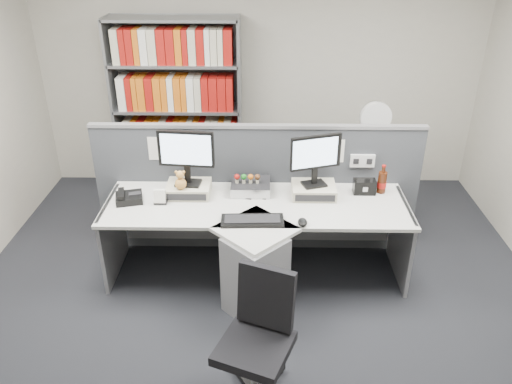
{
  "coord_description": "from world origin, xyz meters",
  "views": [
    {
      "loc": [
        0.06,
        -2.97,
        2.83
      ],
      "look_at": [
        0.0,
        0.65,
        0.92
      ],
      "focal_mm": 35.62,
      "sensor_mm": 36.0,
      "label": 1
    }
  ],
  "objects_px": {
    "monitor_right": "(316,156)",
    "keyboard": "(252,220)",
    "desk_fan": "(375,121)",
    "mouse": "(303,222)",
    "filing_cabinet": "(368,182)",
    "desk_calendar": "(160,198)",
    "desk": "(256,244)",
    "desktop_pc": "(251,187)",
    "speaker": "(364,187)",
    "shelving_unit": "(178,112)",
    "office_chair": "(259,335)",
    "monitor_left": "(186,153)",
    "cola_bottle": "(382,182)",
    "desk_phone": "(128,197)"
  },
  "relations": [
    {
      "from": "monitor_right",
      "to": "keyboard",
      "type": "relative_size",
      "value": 0.91
    },
    {
      "from": "desk_fan",
      "to": "mouse",
      "type": "bearing_deg",
      "value": -118.64
    },
    {
      "from": "filing_cabinet",
      "to": "monitor_right",
      "type": "bearing_deg",
      "value": -124.57
    },
    {
      "from": "monitor_right",
      "to": "desk_calendar",
      "type": "relative_size",
      "value": 3.52
    },
    {
      "from": "desk",
      "to": "desktop_pc",
      "type": "distance_m",
      "value": 0.55
    },
    {
      "from": "speaker",
      "to": "shelving_unit",
      "type": "bearing_deg",
      "value": 142.55
    },
    {
      "from": "office_chair",
      "to": "filing_cabinet",
      "type": "bearing_deg",
      "value": 65.14
    },
    {
      "from": "monitor_left",
      "to": "desk_calendar",
      "type": "bearing_deg",
      "value": -141.76
    },
    {
      "from": "desk",
      "to": "desk_fan",
      "type": "bearing_deg",
      "value": 49.38
    },
    {
      "from": "monitor_left",
      "to": "mouse",
      "type": "height_order",
      "value": "monitor_left"
    },
    {
      "from": "monitor_right",
      "to": "desk",
      "type": "bearing_deg",
      "value": -142.5
    },
    {
      "from": "monitor_left",
      "to": "mouse",
      "type": "bearing_deg",
      "value": -27.22
    },
    {
      "from": "speaker",
      "to": "filing_cabinet",
      "type": "height_order",
      "value": "speaker"
    },
    {
      "from": "keyboard",
      "to": "office_chair",
      "type": "relative_size",
      "value": 0.55
    },
    {
      "from": "keyboard",
      "to": "office_chair",
      "type": "distance_m",
      "value": 1.06
    },
    {
      "from": "monitor_left",
      "to": "mouse",
      "type": "relative_size",
      "value": 4.07
    },
    {
      "from": "monitor_left",
      "to": "desk_calendar",
      "type": "height_order",
      "value": "monitor_left"
    },
    {
      "from": "desk_calendar",
      "to": "cola_bottle",
      "type": "distance_m",
      "value": 1.94
    },
    {
      "from": "desk_calendar",
      "to": "office_chair",
      "type": "height_order",
      "value": "office_chair"
    },
    {
      "from": "desk_calendar",
      "to": "mouse",
      "type": "bearing_deg",
      "value": -15.37
    },
    {
      "from": "desk_phone",
      "to": "shelving_unit",
      "type": "height_order",
      "value": "shelving_unit"
    },
    {
      "from": "shelving_unit",
      "to": "office_chair",
      "type": "xyz_separation_m",
      "value": [
        0.94,
        -2.96,
        -0.49
      ]
    },
    {
      "from": "monitor_left",
      "to": "cola_bottle",
      "type": "bearing_deg",
      "value": 2.27
    },
    {
      "from": "keyboard",
      "to": "desk_calendar",
      "type": "height_order",
      "value": "desk_calendar"
    },
    {
      "from": "desk_fan",
      "to": "filing_cabinet",
      "type": "bearing_deg",
      "value": 90.0
    },
    {
      "from": "keyboard",
      "to": "desk_calendar",
      "type": "bearing_deg",
      "value": 159.59
    },
    {
      "from": "keyboard",
      "to": "office_chair",
      "type": "height_order",
      "value": "office_chair"
    },
    {
      "from": "monitor_right",
      "to": "office_chair",
      "type": "bearing_deg",
      "value": -107.21
    },
    {
      "from": "office_chair",
      "to": "mouse",
      "type": "bearing_deg",
      "value": 71.36
    },
    {
      "from": "monitor_right",
      "to": "cola_bottle",
      "type": "bearing_deg",
      "value": 6.36
    },
    {
      "from": "cola_bottle",
      "to": "office_chair",
      "type": "distance_m",
      "value": 1.92
    },
    {
      "from": "mouse",
      "to": "desk_fan",
      "type": "bearing_deg",
      "value": 61.36
    },
    {
      "from": "monitor_left",
      "to": "cola_bottle",
      "type": "relative_size",
      "value": 1.87
    },
    {
      "from": "monitor_right",
      "to": "keyboard",
      "type": "height_order",
      "value": "monitor_right"
    },
    {
      "from": "keyboard",
      "to": "monitor_left",
      "type": "bearing_deg",
      "value": 140.8
    },
    {
      "from": "desk_calendar",
      "to": "speaker",
      "type": "height_order",
      "value": "desk_calendar"
    },
    {
      "from": "keyboard",
      "to": "desk_phone",
      "type": "xyz_separation_m",
      "value": [
        -1.07,
        0.33,
        0.02
      ]
    },
    {
      "from": "shelving_unit",
      "to": "desk_fan",
      "type": "relative_size",
      "value": 3.62
    },
    {
      "from": "desk_fan",
      "to": "monitor_left",
      "type": "bearing_deg",
      "value": -150.56
    },
    {
      "from": "monitor_left",
      "to": "desk",
      "type": "bearing_deg",
      "value": -32.6
    },
    {
      "from": "shelving_unit",
      "to": "office_chair",
      "type": "bearing_deg",
      "value": -72.41
    },
    {
      "from": "mouse",
      "to": "shelving_unit",
      "type": "relative_size",
      "value": 0.06
    },
    {
      "from": "cola_bottle",
      "to": "desk_fan",
      "type": "relative_size",
      "value": 0.48
    },
    {
      "from": "desk_fan",
      "to": "desk_phone",
      "type": "bearing_deg",
      "value": -153.39
    },
    {
      "from": "desktop_pc",
      "to": "office_chair",
      "type": "height_order",
      "value": "office_chair"
    },
    {
      "from": "monitor_left",
      "to": "monitor_right",
      "type": "distance_m",
      "value": 1.1
    },
    {
      "from": "mouse",
      "to": "desk_phone",
      "type": "distance_m",
      "value": 1.52
    },
    {
      "from": "monitor_right",
      "to": "filing_cabinet",
      "type": "distance_m",
      "value": 1.44
    },
    {
      "from": "monitor_left",
      "to": "shelving_unit",
      "type": "bearing_deg",
      "value": 101.59
    },
    {
      "from": "desk_fan",
      "to": "cola_bottle",
      "type": "bearing_deg",
      "value": -95.65
    }
  ]
}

